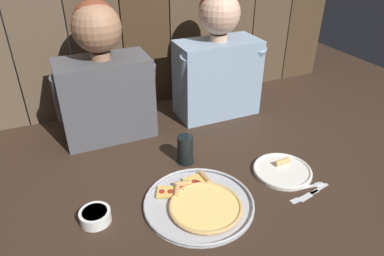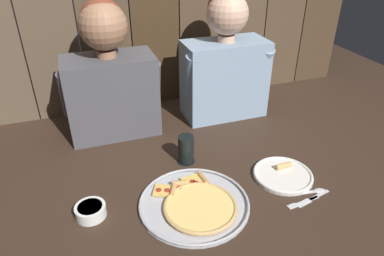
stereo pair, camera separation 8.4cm
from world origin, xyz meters
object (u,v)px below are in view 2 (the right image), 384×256
at_px(pizza_tray, 196,204).
at_px(diner_left, 109,76).
at_px(dipping_bowl, 91,210).
at_px(diner_right, 225,62).
at_px(drinking_glass, 186,149).
at_px(dinner_plate, 283,175).

distance_m(pizza_tray, diner_left, 0.68).
distance_m(dipping_bowl, diner_right, 0.92).
height_order(pizza_tray, dipping_bowl, dipping_bowl).
distance_m(drinking_glass, diner_left, 0.47).
relative_size(dinner_plate, dipping_bowl, 2.23).
distance_m(drinking_glass, diner_right, 0.51).
distance_m(dinner_plate, dipping_bowl, 0.72).
xyz_separation_m(pizza_tray, dipping_bowl, (-0.34, 0.07, 0.01)).
bearing_deg(drinking_glass, pizza_tray, -101.26).
bearing_deg(diner_left, diner_right, -0.04).
relative_size(pizza_tray, drinking_glass, 3.27).
distance_m(pizza_tray, dinner_plate, 0.37).
height_order(dipping_bowl, diner_right, diner_right).
bearing_deg(diner_left, dinner_plate, -45.22).
height_order(pizza_tray, dinner_plate, dinner_plate).
distance_m(diner_left, diner_right, 0.54).
xyz_separation_m(dinner_plate, drinking_glass, (-0.32, 0.22, 0.05)).
bearing_deg(drinking_glass, dipping_bowl, -154.34).
height_order(dinner_plate, drinking_glass, drinking_glass).
xyz_separation_m(drinking_glass, diner_left, (-0.23, 0.34, 0.22)).
bearing_deg(pizza_tray, dinner_plate, 6.42).
relative_size(dipping_bowl, diner_left, 0.17).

